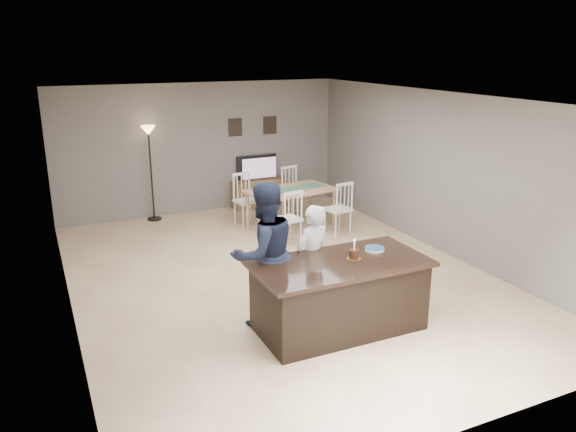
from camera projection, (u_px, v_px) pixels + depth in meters
name	position (u px, v px, depth m)	size (l,w,h in m)	color
floor	(280.00, 277.00, 8.63)	(8.00, 8.00, 0.00)	tan
room_shell	(279.00, 170.00, 8.14)	(8.00, 8.00, 8.00)	slate
kitchen_island	(339.00, 295.00, 6.94)	(2.15, 1.10, 0.90)	black
tv_console	(260.00, 194.00, 12.30)	(1.20, 0.40, 0.60)	brown
television	(258.00, 168.00, 12.20)	(0.91, 0.12, 0.53)	black
tv_screen_glow	(259.00, 168.00, 12.12)	(0.78, 0.78, 0.00)	#CF5C17
picture_frames	(253.00, 126.00, 12.03)	(1.10, 0.02, 0.38)	black
doorway	(82.00, 294.00, 5.06)	(0.00, 2.10, 2.65)	black
woman	(312.00, 260.00, 7.29)	(0.54, 0.35, 1.48)	silver
man	(264.00, 254.00, 6.97)	(0.90, 0.70, 1.85)	#171E34
birthday_cake	(354.00, 254.00, 6.88)	(0.16, 0.16, 0.25)	gold
plate_stack	(375.00, 249.00, 7.17)	(0.25, 0.25, 0.04)	white
dining_table	(291.00, 196.00, 10.74)	(1.85, 2.09, 1.01)	tan
floor_lamp	(149.00, 148.00, 11.04)	(0.29, 0.29, 1.91)	black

